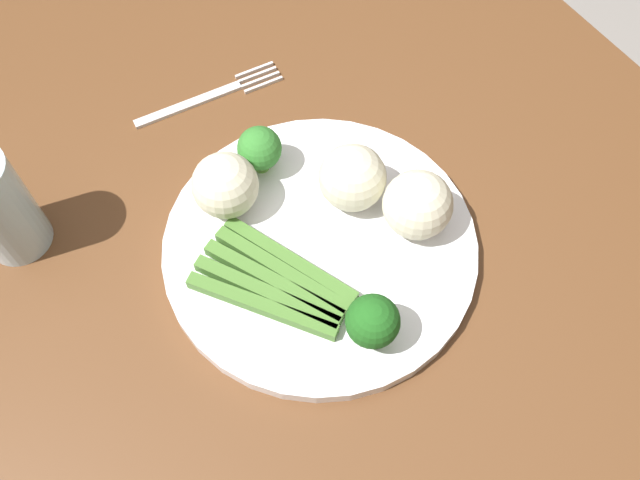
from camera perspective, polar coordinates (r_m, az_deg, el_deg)
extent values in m
cube|color=gray|center=(1.36, -2.41, -15.69)|extent=(6.00, 6.00, 0.02)
cube|color=brown|center=(0.67, -4.70, -0.74)|extent=(1.29, 0.92, 0.04)
cylinder|color=brown|center=(1.41, -1.32, 17.75)|extent=(0.07, 0.07, 0.70)
cylinder|color=white|center=(0.64, 0.00, -0.55)|extent=(0.29, 0.29, 0.01)
cube|color=#47752D|center=(0.62, -2.51, -1.73)|extent=(0.13, 0.07, 0.01)
cube|color=#47752D|center=(0.61, -3.21, -2.58)|extent=(0.13, 0.07, 0.01)
cube|color=#47752D|center=(0.61, -3.90, -3.46)|extent=(0.13, 0.07, 0.01)
cube|color=#47752D|center=(0.60, -4.45, -4.43)|extent=(0.13, 0.08, 0.01)
cube|color=#47752D|center=(0.60, -4.86, -5.48)|extent=(0.12, 0.09, 0.01)
cylinder|color=#4C7F2B|center=(0.59, 4.24, -7.69)|extent=(0.02, 0.02, 0.02)
sphere|color=#1E5B1C|center=(0.56, 4.40, -6.74)|extent=(0.05, 0.05, 0.05)
cylinder|color=#609E3D|center=(0.67, -4.89, 6.41)|extent=(0.01, 0.01, 0.01)
sphere|color=#337A2D|center=(0.65, -5.04, 7.60)|extent=(0.04, 0.04, 0.04)
sphere|color=beige|center=(0.63, 2.71, 5.18)|extent=(0.06, 0.06, 0.06)
sphere|color=beige|center=(0.62, 8.11, 2.91)|extent=(0.06, 0.06, 0.06)
sphere|color=beige|center=(0.63, -7.88, 4.52)|extent=(0.06, 0.06, 0.06)
cube|color=silver|center=(0.76, -10.87, 10.99)|extent=(0.02, 0.12, 0.00)
cube|color=silver|center=(0.76, -4.71, 12.71)|extent=(0.01, 0.05, 0.00)
cube|color=silver|center=(0.77, -4.97, 13.09)|extent=(0.01, 0.05, 0.00)
cube|color=silver|center=(0.77, -5.22, 13.48)|extent=(0.01, 0.05, 0.00)
cube|color=silver|center=(0.78, -5.48, 13.86)|extent=(0.01, 0.05, 0.00)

